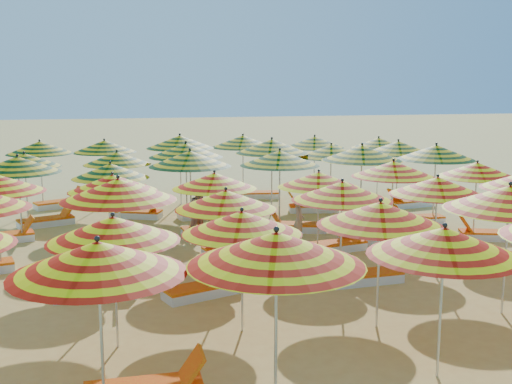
% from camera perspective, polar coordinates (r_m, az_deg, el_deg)
% --- Properties ---
extents(ground, '(120.00, 120.00, 0.00)m').
position_cam_1_polar(ground, '(17.05, 0.35, -5.59)').
color(ground, '#E8C467').
rests_on(ground, ground).
extents(umbrella_1, '(2.57, 2.57, 2.55)m').
position_cam_1_polar(umbrella_1, '(8.86, -13.87, -5.72)').
color(umbrella_1, silver).
rests_on(umbrella_1, ground).
extents(umbrella_2, '(2.82, 2.82, 2.63)m').
position_cam_1_polar(umbrella_2, '(8.78, 1.81, -5.07)').
color(umbrella_2, silver).
rests_on(umbrella_2, ground).
extents(umbrella_3, '(2.45, 2.45, 2.47)m').
position_cam_1_polar(umbrella_3, '(10.10, 16.38, -4.27)').
color(umbrella_3, silver).
rests_on(umbrella_3, ground).
extents(umbrella_7, '(2.75, 2.75, 2.39)m').
position_cam_1_polar(umbrella_7, '(11.07, -12.58, -3.23)').
color(umbrella_7, silver).
rests_on(umbrella_7, ground).
extents(umbrella_8, '(2.58, 2.58, 2.33)m').
position_cam_1_polar(umbrella_8, '(11.53, -1.27, -2.74)').
color(umbrella_8, silver).
rests_on(umbrella_8, ground).
extents(umbrella_9, '(2.49, 2.49, 2.47)m').
position_cam_1_polar(umbrella_9, '(11.90, 10.99, -1.92)').
color(umbrella_9, silver).
rests_on(umbrella_9, ground).
extents(umbrella_10, '(3.08, 3.08, 2.65)m').
position_cam_1_polar(umbrella_10, '(13.26, 21.62, -0.49)').
color(umbrella_10, silver).
rests_on(umbrella_10, ground).
extents(umbrella_13, '(2.83, 2.83, 2.60)m').
position_cam_1_polar(umbrella_13, '(13.81, -12.14, 0.21)').
color(umbrella_13, silver).
rests_on(umbrella_13, ground).
extents(umbrella_14, '(2.41, 2.41, 2.33)m').
position_cam_1_polar(umbrella_14, '(13.67, -2.69, -0.70)').
color(umbrella_14, silver).
rests_on(umbrella_14, ground).
extents(umbrella_15, '(2.70, 2.70, 2.41)m').
position_cam_1_polar(umbrella_15, '(14.43, 7.66, 0.08)').
color(umbrella_15, silver).
rests_on(umbrella_15, ground).
extents(umbrella_16, '(2.31, 2.31, 2.39)m').
position_cam_1_polar(umbrella_16, '(15.70, 15.82, 0.52)').
color(umbrella_16, silver).
rests_on(umbrella_16, ground).
extents(umbrella_19, '(2.60, 2.60, 2.34)m').
position_cam_1_polar(umbrella_19, '(16.18, -12.63, 0.78)').
color(umbrella_19, silver).
rests_on(umbrella_19, ground).
extents(umbrella_20, '(2.32, 2.32, 2.30)m').
position_cam_1_polar(umbrella_20, '(16.39, -3.71, 1.00)').
color(umbrella_20, silver).
rests_on(umbrella_20, ground).
extents(umbrella_21, '(2.58, 2.58, 2.27)m').
position_cam_1_polar(umbrella_21, '(16.78, 5.59, 1.10)').
color(umbrella_21, silver).
rests_on(umbrella_21, ground).
extents(umbrella_22, '(2.48, 2.48, 2.44)m').
position_cam_1_polar(umbrella_22, '(18.02, 12.11, 2.01)').
color(umbrella_22, silver).
rests_on(umbrella_22, ground).
extents(umbrella_23, '(2.66, 2.66, 2.34)m').
position_cam_1_polar(umbrella_23, '(19.12, 19.05, 1.87)').
color(umbrella_23, silver).
rests_on(umbrella_23, ground).
extents(umbrella_24, '(3.10, 3.10, 2.52)m').
position_cam_1_polar(umbrella_24, '(19.14, -20.43, 2.29)').
color(umbrella_24, silver).
rests_on(umbrella_24, ground).
extents(umbrella_25, '(2.38, 2.38, 2.30)m').
position_cam_1_polar(umbrella_25, '(18.53, -12.81, 1.84)').
color(umbrella_25, silver).
rests_on(umbrella_25, ground).
extents(umbrella_26, '(3.21, 3.21, 2.59)m').
position_cam_1_polar(umbrella_26, '(18.94, -5.88, 2.97)').
color(umbrella_26, silver).
rests_on(umbrella_26, ground).
extents(umbrella_27, '(2.75, 2.75, 2.55)m').
position_cam_1_polar(umbrella_27, '(19.26, 2.13, 3.04)').
color(umbrella_27, silver).
rests_on(umbrella_27, ground).
extents(umbrella_28, '(2.96, 2.96, 2.65)m').
position_cam_1_polar(umbrella_28, '(20.06, 9.40, 3.44)').
color(umbrella_28, silver).
rests_on(umbrella_28, ground).
extents(umbrella_29, '(3.03, 3.03, 2.61)m').
position_cam_1_polar(umbrella_29, '(21.08, 15.71, 3.41)').
color(umbrella_29, silver).
rests_on(umbrella_29, ground).
extents(umbrella_30, '(2.88, 2.88, 2.37)m').
position_cam_1_polar(umbrella_30, '(21.27, -19.89, 2.67)').
color(umbrella_30, silver).
rests_on(umbrella_30, ground).
extents(umbrella_31, '(2.38, 2.38, 2.32)m').
position_cam_1_polar(umbrella_31, '(21.30, -12.25, 2.95)').
color(umbrella_31, silver).
rests_on(umbrella_31, ground).
extents(umbrella_32, '(2.96, 2.96, 2.58)m').
position_cam_1_polar(umbrella_32, '(21.18, -6.26, 3.71)').
color(umbrella_32, silver).
rests_on(umbrella_32, ground).
extents(umbrella_33, '(3.29, 3.29, 2.64)m').
position_cam_1_polar(umbrella_33, '(21.81, 1.42, 4.09)').
color(umbrella_33, silver).
rests_on(umbrella_33, ground).
extents(umbrella_34, '(3.05, 3.05, 2.43)m').
position_cam_1_polar(umbrella_34, '(22.19, 6.70, 3.64)').
color(umbrella_34, silver).
rests_on(umbrella_34, ground).
extents(umbrella_35, '(2.80, 2.80, 2.47)m').
position_cam_1_polar(umbrella_35, '(23.48, 12.52, 3.91)').
color(umbrella_35, silver).
rests_on(umbrella_35, ground).
extents(umbrella_36, '(2.75, 2.75, 2.48)m').
position_cam_1_polar(umbrella_36, '(23.98, -18.67, 3.76)').
color(umbrella_36, silver).
rests_on(umbrella_36, ground).
extents(umbrella_37, '(2.99, 2.99, 2.45)m').
position_cam_1_polar(umbrella_37, '(24.04, -13.32, 3.97)').
color(umbrella_37, silver).
rests_on(umbrella_37, ground).
extents(umbrella_38, '(3.28, 3.28, 2.62)m').
position_cam_1_polar(umbrella_38, '(23.65, -6.78, 4.45)').
color(umbrella_38, silver).
rests_on(umbrella_38, ground).
extents(umbrella_39, '(2.85, 2.85, 2.54)m').
position_cam_1_polar(umbrella_39, '(24.39, -1.17, 4.52)').
color(umbrella_39, silver).
rests_on(umbrella_39, ground).
extents(umbrella_40, '(2.95, 2.95, 2.45)m').
position_cam_1_polar(umbrella_40, '(25.11, 5.23, 4.45)').
color(umbrella_40, silver).
rests_on(umbrella_40, ground).
extents(umbrella_41, '(2.35, 2.35, 2.35)m').
position_cam_1_polar(umbrella_41, '(25.89, 10.84, 4.30)').
color(umbrella_41, silver).
rests_on(umbrella_41, ground).
extents(lounger_2, '(1.74, 0.59, 0.69)m').
position_cam_1_polar(lounger_2, '(14.17, -13.86, -8.54)').
color(lounger_2, white).
rests_on(lounger_2, ground).
extents(lounger_3, '(1.83, 1.15, 0.69)m').
position_cam_1_polar(lounger_3, '(13.93, -4.59, -8.59)').
color(lounger_3, white).
rests_on(lounger_3, ground).
extents(lounger_4, '(1.78, 0.73, 0.69)m').
position_cam_1_polar(lounger_4, '(14.93, 9.51, -7.42)').
color(lounger_4, white).
rests_on(lounger_4, ground).
extents(lounger_5, '(1.82, 1.24, 0.69)m').
position_cam_1_polar(lounger_5, '(17.20, 21.00, -5.61)').
color(lounger_5, white).
rests_on(lounger_5, ground).
extents(lounger_7, '(1.82, 0.97, 0.69)m').
position_cam_1_polar(lounger_7, '(16.99, -2.02, -5.12)').
color(lounger_7, white).
rests_on(lounger_7, ground).
extents(lounger_8, '(1.81, 0.92, 0.69)m').
position_cam_1_polar(lounger_8, '(17.51, 7.19, -4.73)').
color(lounger_8, white).
rests_on(lounger_8, ground).
extents(lounger_9, '(1.77, 0.72, 0.69)m').
position_cam_1_polar(lounger_9, '(18.39, 9.86, -4.08)').
color(lounger_9, white).
rests_on(lounger_9, ground).
extents(lounger_10, '(1.83, 1.07, 0.69)m').
position_cam_1_polar(lounger_10, '(19.74, 19.96, -3.57)').
color(lounger_10, white).
rests_on(lounger_10, ground).
extents(lounger_11, '(1.82, 0.99, 0.69)m').
position_cam_1_polar(lounger_11, '(19.62, -21.49, -3.75)').
color(lounger_11, white).
rests_on(lounger_11, ground).
extents(lounger_12, '(1.79, 0.77, 0.69)m').
position_cam_1_polar(lounger_12, '(19.19, -3.92, -3.36)').
color(lounger_12, white).
rests_on(lounger_12, ground).
extents(lounger_13, '(1.83, 1.06, 0.69)m').
position_cam_1_polar(lounger_13, '(19.58, 3.65, -3.08)').
color(lounger_13, white).
rests_on(lounger_13, ground).
extents(lounger_14, '(1.74, 0.60, 0.69)m').
position_cam_1_polar(lounger_14, '(21.17, 13.99, -2.36)').
color(lounger_14, white).
rests_on(lounger_14, ground).
extents(lounger_15, '(1.82, 1.17, 0.69)m').
position_cam_1_polar(lounger_15, '(21.35, -18.05, -2.46)').
color(lounger_15, white).
rests_on(lounger_15, ground).
extents(lounger_16, '(1.82, 1.19, 0.69)m').
position_cam_1_polar(lounger_16, '(21.80, -10.50, -1.87)').
color(lounger_16, white).
rests_on(lounger_16, ground).
extents(lounger_17, '(1.82, 0.98, 0.69)m').
position_cam_1_polar(lounger_17, '(21.55, -4.56, -1.87)').
color(lounger_17, white).
rests_on(lounger_17, ground).
extents(lounger_18, '(1.80, 0.84, 0.69)m').
position_cam_1_polar(lounger_18, '(22.46, 5.02, -1.39)').
color(lounger_18, white).
rests_on(lounger_18, ground).
extents(lounger_19, '(1.81, 0.90, 0.69)m').
position_cam_1_polar(lounger_19, '(23.91, 13.52, -0.93)').
color(lounger_19, white).
rests_on(lounger_19, ground).
extents(lounger_20, '(1.82, 1.24, 0.69)m').
position_cam_1_polar(lounger_20, '(24.19, -17.00, -0.97)').
color(lounger_20, white).
rests_on(lounger_20, ground).
extents(lounger_21, '(1.83, 1.04, 0.69)m').
position_cam_1_polar(lounger_21, '(24.48, -11.73, -0.61)').
color(lounger_21, white).
rests_on(lounger_21, ground).
extents(lounger_22, '(1.79, 0.80, 0.69)m').
position_cam_1_polar(lounger_22, '(24.90, -0.08, -0.21)').
color(lounger_22, white).
rests_on(lounger_22, ground).
extents(beachgoer_b, '(0.95, 0.87, 1.58)m').
position_cam_1_polar(beachgoer_b, '(18.70, -4.95, -1.72)').
color(beachgoer_b, tan).
rests_on(beachgoer_b, ground).
extents(beachgoer_a, '(0.43, 0.54, 1.29)m').
position_cam_1_polar(beachgoer_a, '(18.12, 3.83, -2.56)').
color(beachgoer_a, tan).
rests_on(beachgoer_a, ground).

